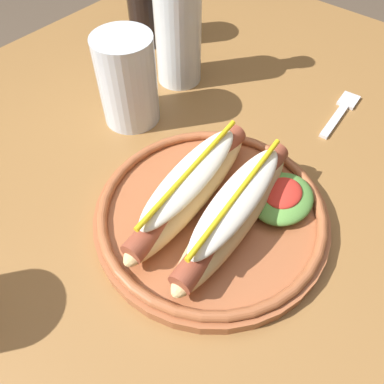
{
  "coord_description": "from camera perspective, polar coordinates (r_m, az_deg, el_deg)",
  "views": [
    {
      "loc": [
        -0.2,
        -0.22,
        1.13
      ],
      "look_at": [
        0.02,
        -0.04,
        0.77
      ],
      "focal_mm": 36.04,
      "sensor_mm": 36.0,
      "label": 1
    }
  ],
  "objects": [
    {
      "name": "dining_table",
      "position": [
        0.57,
        -4.2,
        -7.45
      ],
      "size": [
        1.24,
        0.94,
        0.74
      ],
      "color": "olive",
      "rests_on": "ground_plane"
    },
    {
      "name": "soda_cup",
      "position": [
        0.76,
        -6.5,
        25.95
      ],
      "size": [
        0.07,
        0.07,
        0.13
      ],
      "primitive_type": "cylinder",
      "color": "black",
      "rests_on": "dining_table"
    },
    {
      "name": "fork",
      "position": [
        0.65,
        21.21,
        11.13
      ],
      "size": [
        0.12,
        0.03,
        0.0
      ],
      "rotation": [
        0.0,
        0.0,
        0.09
      ],
      "color": "silver",
      "rests_on": "dining_table"
    },
    {
      "name": "ground_plane",
      "position": [
        1.17,
        -2.22,
        -24.12
      ],
      "size": [
        8.0,
        8.0,
        0.0
      ],
      "primitive_type": "plane",
      "color": "brown"
    },
    {
      "name": "glass_bottle",
      "position": [
        0.64,
        -2.08,
        22.9
      ],
      "size": [
        0.07,
        0.07,
        0.22
      ],
      "color": "silver",
      "rests_on": "dining_table"
    },
    {
      "name": "water_cup",
      "position": [
        0.57,
        -9.54,
        15.95
      ],
      "size": [
        0.08,
        0.08,
        0.13
      ],
      "primitive_type": "cylinder",
      "color": "silver",
      "rests_on": "dining_table"
    },
    {
      "name": "hot_dog_plate",
      "position": [
        0.45,
        3.39,
        -2.2
      ],
      "size": [
        0.28,
        0.28,
        0.08
      ],
      "color": "#9E5633",
      "rests_on": "dining_table"
    }
  ]
}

